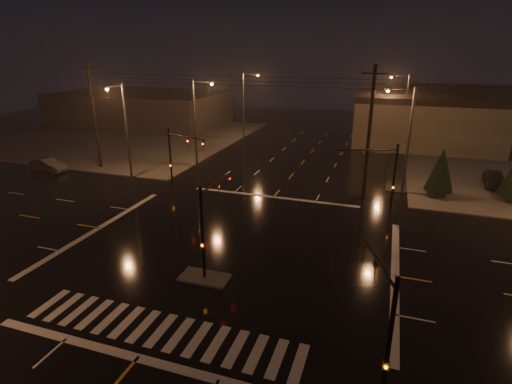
# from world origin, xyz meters

# --- Properties ---
(ground) EXTENTS (140.00, 140.00, 0.00)m
(ground) POSITION_xyz_m (0.00, 0.00, 0.00)
(ground) COLOR black
(ground) RESTS_ON ground
(sidewalk_nw) EXTENTS (36.00, 36.00, 0.12)m
(sidewalk_nw) POSITION_xyz_m (-30.00, 30.00, 0.06)
(sidewalk_nw) COLOR #4B4943
(sidewalk_nw) RESTS_ON ground
(median_island) EXTENTS (3.00, 1.60, 0.15)m
(median_island) POSITION_xyz_m (0.00, -4.00, 0.07)
(median_island) COLOR #4B4943
(median_island) RESTS_ON ground
(crosswalk) EXTENTS (15.00, 2.60, 0.01)m
(crosswalk) POSITION_xyz_m (0.00, -9.00, 0.01)
(crosswalk) COLOR beige
(crosswalk) RESTS_ON ground
(stop_bar_near) EXTENTS (16.00, 0.50, 0.01)m
(stop_bar_near) POSITION_xyz_m (0.00, -11.00, 0.01)
(stop_bar_near) COLOR beige
(stop_bar_near) RESTS_ON ground
(stop_bar_far) EXTENTS (16.00, 0.50, 0.01)m
(stop_bar_far) POSITION_xyz_m (0.00, 11.00, 0.01)
(stop_bar_far) COLOR beige
(stop_bar_far) RESTS_ON ground
(commercial_block) EXTENTS (30.00, 18.00, 5.60)m
(commercial_block) POSITION_xyz_m (-35.00, 42.00, 2.80)
(commercial_block) COLOR #3C3634
(commercial_block) RESTS_ON ground
(signal_mast_median) EXTENTS (0.25, 4.59, 6.00)m
(signal_mast_median) POSITION_xyz_m (0.00, -3.07, 3.75)
(signal_mast_median) COLOR black
(signal_mast_median) RESTS_ON ground
(signal_mast_ne) EXTENTS (4.84, 1.86, 6.00)m
(signal_mast_ne) POSITION_xyz_m (9.50, 10.14, 3.79)
(signal_mast_ne) COLOR black
(signal_mast_ne) RESTS_ON ground
(signal_mast_nw) EXTENTS (4.84, 1.86, 6.00)m
(signal_mast_nw) POSITION_xyz_m (-9.50, 10.14, 3.79)
(signal_mast_nw) COLOR black
(signal_mast_nw) RESTS_ON ground
(signal_mast_se) EXTENTS (1.55, 3.87, 6.00)m
(signal_mast_se) POSITION_xyz_m (10.23, -9.75, 3.71)
(signal_mast_se) COLOR black
(signal_mast_se) RESTS_ON ground
(streetlight_1) EXTENTS (2.77, 0.32, 10.00)m
(streetlight_1) POSITION_xyz_m (-11.18, 18.00, 5.80)
(streetlight_1) COLOR #38383A
(streetlight_1) RESTS_ON ground
(streetlight_2) EXTENTS (2.77, 0.32, 10.00)m
(streetlight_2) POSITION_xyz_m (-11.18, 34.00, 5.80)
(streetlight_2) COLOR #38383A
(streetlight_2) RESTS_ON ground
(streetlight_3) EXTENTS (2.77, 0.32, 10.00)m
(streetlight_3) POSITION_xyz_m (11.18, 16.00, 5.80)
(streetlight_3) COLOR #38383A
(streetlight_3) RESTS_ON ground
(streetlight_4) EXTENTS (2.77, 0.32, 10.00)m
(streetlight_4) POSITION_xyz_m (11.18, 36.00, 5.80)
(streetlight_4) COLOR #38383A
(streetlight_4) RESTS_ON ground
(streetlight_5) EXTENTS (0.32, 2.77, 10.00)m
(streetlight_5) POSITION_xyz_m (-16.00, 11.18, 5.80)
(streetlight_5) COLOR #38383A
(streetlight_5) RESTS_ON ground
(utility_pole_0) EXTENTS (2.20, 0.32, 12.00)m
(utility_pole_0) POSITION_xyz_m (-22.00, 14.00, 6.13)
(utility_pole_0) COLOR black
(utility_pole_0) RESTS_ON ground
(utility_pole_1) EXTENTS (2.20, 0.32, 12.00)m
(utility_pole_1) POSITION_xyz_m (8.00, 14.00, 6.13)
(utility_pole_1) COLOR black
(utility_pole_1) RESTS_ON ground
(conifer_0) EXTENTS (2.55, 2.55, 4.69)m
(conifer_0) POSITION_xyz_m (14.63, 16.02, 2.69)
(conifer_0) COLOR black
(conifer_0) RESTS_ON ground
(car_parked) EXTENTS (2.27, 4.83, 1.60)m
(car_parked) POSITION_xyz_m (20.31, 20.99, 0.80)
(car_parked) COLOR black
(car_parked) RESTS_ON ground
(car_crossing) EXTENTS (4.64, 2.07, 1.48)m
(car_crossing) POSITION_xyz_m (-26.70, 10.92, 0.74)
(car_crossing) COLOR #575B5E
(car_crossing) RESTS_ON ground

